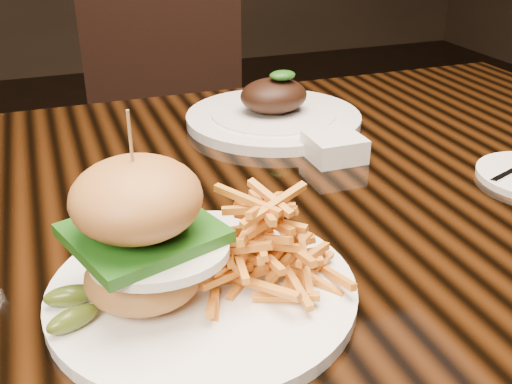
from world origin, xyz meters
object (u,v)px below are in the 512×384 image
object	(u,v)px
dining_table	(230,233)
far_dish	(274,113)
burger_plate	(199,249)
chair_far	(169,119)

from	to	relation	value
dining_table	far_dish	size ratio (longest dim) A/B	5.09
far_dish	dining_table	bearing A→B (deg)	-125.04
far_dish	burger_plate	bearing A→B (deg)	-119.72
dining_table	chair_far	world-z (taller)	chair_far
burger_plate	dining_table	bearing A→B (deg)	59.26
burger_plate	far_dish	bearing A→B (deg)	53.68
burger_plate	far_dish	size ratio (longest dim) A/B	1.01
burger_plate	chair_far	size ratio (longest dim) A/B	0.33
chair_far	far_dish	bearing A→B (deg)	-76.51
dining_table	burger_plate	world-z (taller)	burger_plate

